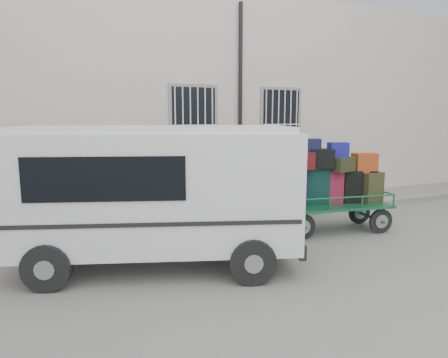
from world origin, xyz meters
TOP-DOWN VIEW (x-y plane):
  - ground at (0.00, 0.00)m, footprint 80.00×80.00m
  - building at (0.00, 5.50)m, footprint 24.00×5.15m
  - sidewalk at (0.00, 2.20)m, footprint 24.00×1.70m
  - luggage_cart at (1.78, -0.03)m, footprint 2.94×1.53m
  - van at (-2.35, -0.41)m, footprint 5.19×3.51m

SIDE VIEW (x-z plane):
  - ground at x=0.00m, z-range 0.00..0.00m
  - sidewalk at x=0.00m, z-range 0.00..0.15m
  - luggage_cart at x=1.78m, z-range 0.01..2.12m
  - van at x=-2.35m, z-range 0.18..2.61m
  - building at x=0.00m, z-range 0.00..6.00m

